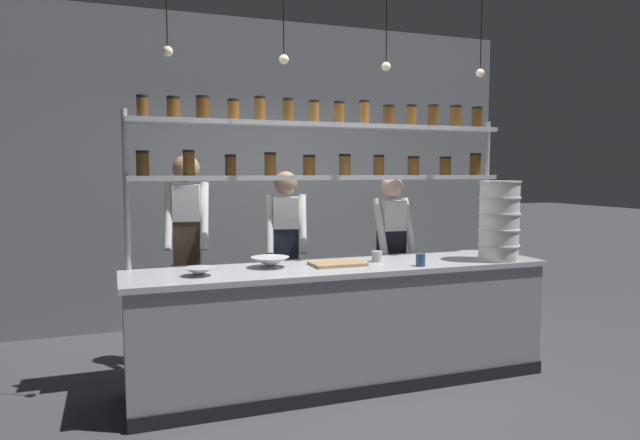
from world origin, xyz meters
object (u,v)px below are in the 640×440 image
object	(u,v)px
container_stack	(499,221)
prep_bowl_center_front	(270,262)
chef_left	(188,244)
serving_cup_front	(421,260)
chef_right	(391,251)
spice_shelf_unit	(329,153)
serving_cup_by_board	(377,256)
prep_bowl_near_left	(199,272)
cutting_board	(337,264)
chef_center	(286,250)

from	to	relation	value
container_stack	prep_bowl_center_front	bearing A→B (deg)	170.84
chef_left	serving_cup_front	distance (m)	1.92
chef_left	chef_right	world-z (taller)	chef_left
chef_left	container_stack	size ratio (longest dim) A/B	2.77
spice_shelf_unit	chef_left	world-z (taller)	spice_shelf_unit
serving_cup_by_board	spice_shelf_unit	bearing A→B (deg)	136.06
prep_bowl_near_left	cutting_board	bearing A→B (deg)	4.76
serving_cup_by_board	chef_right	bearing A→B (deg)	53.83
chef_left	prep_bowl_center_front	bearing A→B (deg)	-43.14
spice_shelf_unit	prep_bowl_center_front	world-z (taller)	spice_shelf_unit
container_stack	prep_bowl_near_left	size ratio (longest dim) A/B	3.01
serving_cup_front	chef_left	bearing A→B (deg)	145.74
spice_shelf_unit	chef_right	distance (m)	1.17
spice_shelf_unit	serving_cup_by_board	xyz separation A→B (m)	(0.30, -0.29, -0.82)
spice_shelf_unit	chef_left	xyz separation A→B (m)	(-1.07, 0.50, -0.75)
chef_left	spice_shelf_unit	bearing A→B (deg)	-11.95
prep_bowl_near_left	serving_cup_by_board	xyz separation A→B (m)	(1.41, 0.14, 0.01)
chef_left	prep_bowl_center_front	world-z (taller)	chef_left
container_stack	serving_cup_by_board	distance (m)	1.02
chef_right	prep_bowl_near_left	bearing A→B (deg)	-159.40
spice_shelf_unit	container_stack	xyz separation A→B (m)	(1.25, -0.55, -0.54)
serving_cup_by_board	chef_left	bearing A→B (deg)	150.29
prep_bowl_center_front	serving_cup_by_board	distance (m)	0.86
chef_left	chef_right	size ratio (longest dim) A/B	1.11
cutting_board	prep_bowl_center_front	bearing A→B (deg)	171.02
chef_center	chef_right	size ratio (longest dim) A/B	1.03
chef_center	cutting_board	size ratio (longest dim) A/B	4.08
chef_right	container_stack	bearing A→B (deg)	-59.70
chef_right	serving_cup_front	bearing A→B (deg)	-104.45
chef_right	serving_cup_by_board	distance (m)	0.73
spice_shelf_unit	serving_cup_by_board	distance (m)	0.91
container_stack	prep_bowl_center_front	size ratio (longest dim) A/B	2.22
cutting_board	prep_bowl_center_front	world-z (taller)	prep_bowl_center_front
serving_cup_front	serving_cup_by_board	distance (m)	0.37
chef_right	prep_bowl_near_left	xyz separation A→B (m)	(-1.84, -0.73, 0.04)
container_stack	spice_shelf_unit	bearing A→B (deg)	156.21
cutting_board	container_stack	bearing A→B (deg)	-9.24
serving_cup_by_board	prep_bowl_center_front	bearing A→B (deg)	178.08
prep_bowl_near_left	serving_cup_front	xyz separation A→B (m)	(1.63, -0.16, 0.02)
serving_cup_front	prep_bowl_center_front	bearing A→B (deg)	163.07
chef_right	prep_bowl_near_left	world-z (taller)	chef_right
container_stack	serving_cup_front	size ratio (longest dim) A/B	6.72
prep_bowl_near_left	serving_cup_front	distance (m)	1.63
chef_left	chef_center	distance (m)	0.87
cutting_board	serving_cup_by_board	size ratio (longest dim) A/B	4.73
chef_center	serving_cup_front	xyz separation A→B (m)	(0.73, -1.10, 0.03)
spice_shelf_unit	chef_right	world-z (taller)	spice_shelf_unit
serving_cup_by_board	prep_bowl_near_left	bearing A→B (deg)	-174.37
chef_right	prep_bowl_center_front	bearing A→B (deg)	-157.59
chef_center	prep_bowl_near_left	size ratio (longest dim) A/B	7.73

